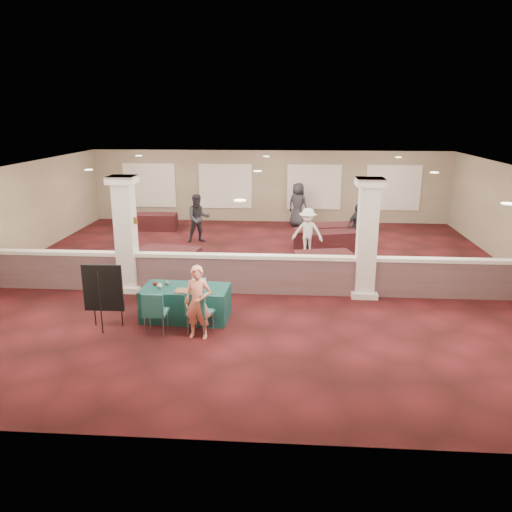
# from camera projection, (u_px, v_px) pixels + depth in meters

# --- Properties ---
(ground) EXTENTS (16.00, 16.00, 0.00)m
(ground) POSITION_uv_depth(u_px,v_px,m) (257.00, 276.00, 15.26)
(ground) COLOR #451114
(ground) RESTS_ON ground
(wall_back) EXTENTS (16.00, 0.04, 3.20)m
(wall_back) POSITION_uv_depth(u_px,v_px,m) (269.00, 186.00, 22.48)
(wall_back) COLOR #7D6C56
(wall_back) RESTS_ON ground
(wall_front) EXTENTS (16.00, 0.04, 3.20)m
(wall_front) POSITION_uv_depth(u_px,v_px,m) (220.00, 345.00, 7.15)
(wall_front) COLOR #7D6C56
(wall_front) RESTS_ON ground
(ceiling) EXTENTS (16.00, 16.00, 0.02)m
(ceiling) POSITION_uv_depth(u_px,v_px,m) (257.00, 171.00, 14.37)
(ceiling) COLOR white
(ceiling) RESTS_ON wall_back
(partition_wall) EXTENTS (15.60, 0.28, 1.10)m
(partition_wall) POSITION_uv_depth(u_px,v_px,m) (254.00, 273.00, 13.66)
(partition_wall) COLOR brown
(partition_wall) RESTS_ON ground
(column_left) EXTENTS (0.72, 0.72, 3.20)m
(column_left) POSITION_uv_depth(u_px,v_px,m) (126.00, 233.00, 13.60)
(column_left) COLOR silver
(column_left) RESTS_ON ground
(column_right) EXTENTS (0.72, 0.72, 3.20)m
(column_right) POSITION_uv_depth(u_px,v_px,m) (367.00, 237.00, 13.16)
(column_right) COLOR silver
(column_right) RESTS_ON ground
(sconce_left) EXTENTS (0.12, 0.12, 0.18)m
(sconce_left) POSITION_uv_depth(u_px,v_px,m) (115.00, 220.00, 13.52)
(sconce_left) COLOR brown
(sconce_left) RESTS_ON column_left
(sconce_right) EXTENTS (0.12, 0.12, 0.18)m
(sconce_right) POSITION_uv_depth(u_px,v_px,m) (135.00, 220.00, 13.49)
(sconce_right) COLOR brown
(sconce_right) RESTS_ON column_left
(near_table) EXTENTS (2.10, 1.11, 0.79)m
(near_table) POSITION_uv_depth(u_px,v_px,m) (186.00, 303.00, 12.01)
(near_table) COLOR #0F3A39
(near_table) RESTS_ON ground
(conf_chair_main) EXTENTS (0.63, 0.64, 1.01)m
(conf_chair_main) POSITION_uv_depth(u_px,v_px,m) (198.00, 310.00, 11.04)
(conf_chair_main) COLOR #1D5449
(conf_chair_main) RESTS_ON ground
(conf_chair_side) EXTENTS (0.51, 0.51, 1.01)m
(conf_chair_side) POSITION_uv_depth(u_px,v_px,m) (154.00, 310.00, 11.07)
(conf_chair_side) COLOR #1D5449
(conf_chair_side) RESTS_ON ground
(easel_board) EXTENTS (0.91, 0.46, 1.55)m
(easel_board) POSITION_uv_depth(u_px,v_px,m) (103.00, 289.00, 11.25)
(easel_board) COLOR black
(easel_board) RESTS_ON ground
(woman) EXTENTS (0.63, 0.46, 1.65)m
(woman) POSITION_uv_depth(u_px,v_px,m) (198.00, 302.00, 10.87)
(woman) COLOR #FA856C
(woman) RESTS_ON ground
(far_table_front_left) EXTENTS (1.96, 1.22, 0.74)m
(far_table_front_left) POSITION_uv_depth(u_px,v_px,m) (170.00, 260.00, 15.63)
(far_table_front_left) COLOR black
(far_table_front_left) RESTS_ON ground
(far_table_front_center) EXTENTS (1.88, 1.23, 0.70)m
(far_table_front_center) POSITION_uv_depth(u_px,v_px,m) (323.00, 263.00, 15.31)
(far_table_front_center) COLOR black
(far_table_front_center) RESTS_ON ground
(far_table_front_right) EXTENTS (2.01, 1.39, 0.74)m
(far_table_front_right) POSITION_uv_depth(u_px,v_px,m) (333.00, 241.00, 17.86)
(far_table_front_right) COLOR black
(far_table_front_right) RESTS_ON ground
(far_table_back_left) EXTENTS (1.74, 0.93, 0.69)m
(far_table_back_left) POSITION_uv_depth(u_px,v_px,m) (156.00, 222.00, 21.16)
(far_table_back_left) COLOR black
(far_table_back_left) RESTS_ON ground
(far_table_back_center) EXTENTS (1.80, 0.93, 0.72)m
(far_table_back_center) POSITION_uv_depth(u_px,v_px,m) (318.00, 240.00, 18.09)
(far_table_back_center) COLOR black
(far_table_back_center) RESTS_ON ground
(far_table_back_right) EXTENTS (2.09, 1.38, 0.78)m
(far_table_back_right) POSITION_uv_depth(u_px,v_px,m) (331.00, 235.00, 18.75)
(far_table_back_right) COLOR black
(far_table_back_right) RESTS_ON ground
(attendee_a) EXTENTS (1.00, 0.77, 1.85)m
(attendee_a) POSITION_uv_depth(u_px,v_px,m) (198.00, 218.00, 19.01)
(attendee_a) COLOR black
(attendee_a) RESTS_ON ground
(attendee_b) EXTENTS (1.15, 0.72, 1.66)m
(attendee_b) POSITION_uv_depth(u_px,v_px,m) (308.00, 232.00, 17.25)
(attendee_b) COLOR white
(attendee_b) RESTS_ON ground
(attendee_c) EXTENTS (1.01, 0.98, 1.63)m
(attendee_c) POSITION_uv_depth(u_px,v_px,m) (357.00, 226.00, 18.30)
(attendee_c) COLOR black
(attendee_c) RESTS_ON ground
(attendee_d) EXTENTS (1.07, 0.93, 1.91)m
(attendee_d) POSITION_uv_depth(u_px,v_px,m) (298.00, 205.00, 21.62)
(attendee_d) COLOR black
(attendee_d) RESTS_ON ground
(laptop_base) EXTENTS (0.37, 0.26, 0.02)m
(laptop_base) POSITION_uv_depth(u_px,v_px,m) (198.00, 288.00, 11.82)
(laptop_base) COLOR #B7B7BC
(laptop_base) RESTS_ON near_table
(laptop_screen) EXTENTS (0.36, 0.03, 0.24)m
(laptop_screen) POSITION_uv_depth(u_px,v_px,m) (199.00, 282.00, 11.90)
(laptop_screen) COLOR #B7B7BC
(laptop_screen) RESTS_ON near_table
(screen_glow) EXTENTS (0.32, 0.02, 0.21)m
(screen_glow) POSITION_uv_depth(u_px,v_px,m) (199.00, 282.00, 11.90)
(screen_glow) COLOR #B1BAD5
(screen_glow) RESTS_ON near_table
(knitting) EXTENTS (0.45, 0.34, 0.03)m
(knitting) POSITION_uv_depth(u_px,v_px,m) (185.00, 291.00, 11.64)
(knitting) COLOR #AD4C1B
(knitting) RESTS_ON near_table
(yarn_cream) EXTENTS (0.12, 0.12, 0.12)m
(yarn_cream) POSITION_uv_depth(u_px,v_px,m) (160.00, 286.00, 11.85)
(yarn_cream) COLOR beige
(yarn_cream) RESTS_ON near_table
(yarn_red) EXTENTS (0.11, 0.11, 0.11)m
(yarn_red) POSITION_uv_depth(u_px,v_px,m) (155.00, 283.00, 12.02)
(yarn_red) COLOR maroon
(yarn_red) RESTS_ON near_table
(yarn_grey) EXTENTS (0.11, 0.11, 0.11)m
(yarn_grey) POSITION_uv_depth(u_px,v_px,m) (167.00, 283.00, 12.07)
(yarn_grey) COLOR #4B4B50
(yarn_grey) RESTS_ON near_table
(scissors) EXTENTS (0.13, 0.04, 0.01)m
(scissors) POSITION_uv_depth(u_px,v_px,m) (212.00, 293.00, 11.54)
(scissors) COLOR red
(scissors) RESTS_ON near_table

